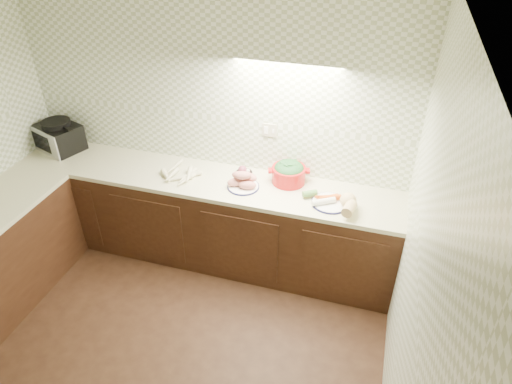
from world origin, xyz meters
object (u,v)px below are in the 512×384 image
(sweet_potato_plate, at_px, (243,181))
(toaster_oven, at_px, (59,136))
(parsnip_pile, at_px, (174,172))
(onion_bowl, at_px, (244,173))
(veg_plate, at_px, (338,200))
(dutch_oven, at_px, (289,172))

(sweet_potato_plate, bearing_deg, toaster_oven, 176.02)
(toaster_oven, xyz_separation_m, parsnip_pile, (1.30, -0.13, -0.11))
(parsnip_pile, bearing_deg, toaster_oven, 174.15)
(onion_bowl, height_order, veg_plate, veg_plate)
(parsnip_pile, xyz_separation_m, sweet_potato_plate, (0.67, -0.00, 0.02))
(toaster_oven, height_order, dutch_oven, toaster_oven)
(sweet_potato_plate, bearing_deg, veg_plate, -3.09)
(dutch_oven, relative_size, veg_plate, 0.74)
(parsnip_pile, distance_m, onion_bowl, 0.64)
(toaster_oven, height_order, onion_bowl, toaster_oven)
(onion_bowl, bearing_deg, toaster_oven, -179.53)
(onion_bowl, bearing_deg, veg_plate, -12.66)
(parsnip_pile, relative_size, onion_bowl, 2.79)
(parsnip_pile, xyz_separation_m, veg_plate, (1.50, -0.05, 0.02))
(parsnip_pile, xyz_separation_m, onion_bowl, (0.62, 0.15, 0.01))
(toaster_oven, bearing_deg, parsnip_pile, 13.92)
(parsnip_pile, height_order, veg_plate, veg_plate)
(onion_bowl, bearing_deg, sweet_potato_plate, -73.44)
(sweet_potato_plate, bearing_deg, onion_bowl, 106.56)
(parsnip_pile, relative_size, veg_plate, 0.83)
(dutch_oven, bearing_deg, toaster_oven, 165.01)
(toaster_oven, xyz_separation_m, onion_bowl, (1.92, 0.02, -0.10))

